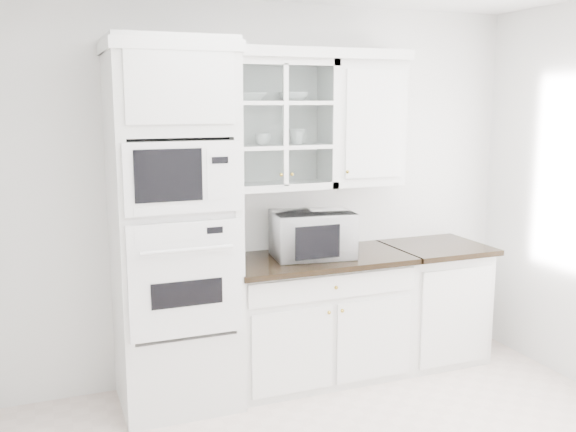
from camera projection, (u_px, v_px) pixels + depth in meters
name	position (u px, v px, depth m)	size (l,w,h in m)	color
room_shell	(348.00, 146.00, 3.41)	(4.00, 3.50, 2.70)	white
oven_column	(174.00, 228.00, 4.15)	(0.76, 0.68, 2.40)	white
base_cabinet_run	(316.00, 316.00, 4.68)	(1.32, 0.67, 0.92)	white
extra_base_cabinet	(432.00, 301.00, 5.04)	(0.72, 0.67, 0.92)	white
upper_cabinet_glass	(277.00, 125.00, 4.47)	(0.80, 0.33, 0.90)	white
upper_cabinet_solid	(363.00, 123.00, 4.71)	(0.55, 0.33, 0.90)	white
crown_molding	(264.00, 53.00, 4.32)	(2.14, 0.38, 0.07)	white
countertop_microwave	(312.00, 234.00, 4.56)	(0.56, 0.46, 0.32)	white
bowl_a	(247.00, 97.00, 4.36)	(0.25, 0.25, 0.06)	white
bowl_b	(293.00, 97.00, 4.49)	(0.21, 0.21, 0.06)	white
cup_a	(263.00, 139.00, 4.43)	(0.11, 0.11, 0.08)	white
cup_b	(297.00, 137.00, 4.55)	(0.11, 0.11, 0.11)	white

